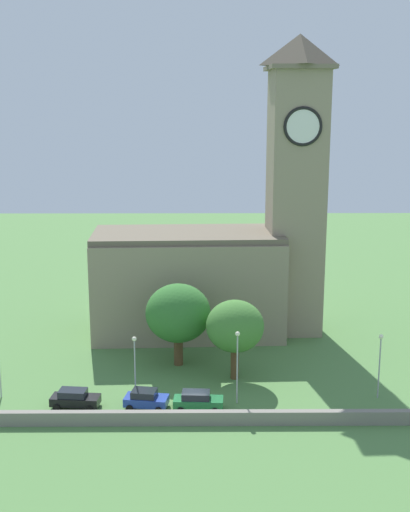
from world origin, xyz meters
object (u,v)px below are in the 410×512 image
Objects in this scene: streetlamp_east_mid at (380,355)px; tree_riverside_west at (178,313)px; car_green at (198,401)px; streetlamp_west_mid at (135,357)px; car_blue at (146,399)px; streetlamp_central at (237,356)px; church at (221,253)px; car_black at (75,398)px; tree_churchyard at (235,327)px.

streetlamp_east_mid is 0.71× the size of tree_riverside_west.
car_green is 0.73× the size of streetlamp_east_mid.
streetlamp_east_mid is 21.37m from tree_riverside_west.
tree_riverside_west is at bearing 65.38° from streetlamp_west_mid.
streetlamp_west_mid is at bearing 156.58° from car_green.
car_blue is 9.43m from streetlamp_central.
church is at bearing 70.70° from car_blue.
tree_churchyard is at bearing 23.60° from car_black.
car_black is at bearing -156.40° from tree_churchyard.
church is 15.60m from tree_churchyard.
streetlamp_central is 13.72m from streetlamp_east_mid.
car_black is at bearing -177.17° from streetlamp_central.
car_blue is at bearing -173.96° from streetlamp_central.
church is at bearing 56.59° from car_black.
streetlamp_west_mid is at bearing 20.15° from car_black.
car_black is at bearing -131.77° from tree_riverside_west.
tree_churchyard reaches higher than streetlamp_west_mid.
streetlamp_west_mid is 0.97× the size of streetlamp_east_mid.
car_green is at bearing -79.11° from tree_riverside_west.
tree_churchyard is (8.62, 6.82, 4.75)m from car_blue.
church reaches higher than car_blue.
tree_riverside_west reaches higher than car_black.
tree_churchyard is at bearing -32.77° from tree_riverside_west.
streetlamp_central is 11.39m from tree_riverside_west.
church is 7.64× the size of car_black.
car_blue is at bearing -1.32° from car_black.
streetlamp_east_mid is at bearing -53.58° from church.
car_green reaches higher than car_black.
streetlamp_west_mid is at bearing 118.31° from car_blue.
car_green is 0.75× the size of streetlamp_west_mid.
streetlamp_east_mid is at bearing 3.68° from car_black.
tree_churchyard reaches higher than car_green.
tree_riverside_west is (9.36, 10.48, 4.95)m from car_black.
tree_churchyard is (-13.59, 4.82, 1.27)m from streetlamp_east_mid.
tree_churchyard is at bearing 38.36° from car_blue.
car_black is 29.13m from streetlamp_east_mid.
streetlamp_east_mid reaches higher than car_black.
tree_churchyard is at bearing 89.27° from streetlamp_central.
car_blue is 4.15m from streetlamp_west_mid.
car_black is 0.52× the size of tree_riverside_west.
car_green is at bearing -23.42° from streetlamp_west_mid.
tree_riverside_west is at bearing 100.89° from car_green.
tree_riverside_west is (-5.84, 9.72, 1.07)m from streetlamp_central.
streetlamp_east_mid is at bearing -19.51° from tree_churchyard.
tree_riverside_west reaches higher than streetlamp_west_mid.
car_blue is 4.86m from car_green.
streetlamp_west_mid is at bearing 172.62° from streetlamp_central.
streetlamp_central reaches higher than streetlamp_east_mid.
streetlamp_central is (15.19, 0.75, 3.88)m from car_black.
tree_riverside_west reaches higher than tree_churchyard.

